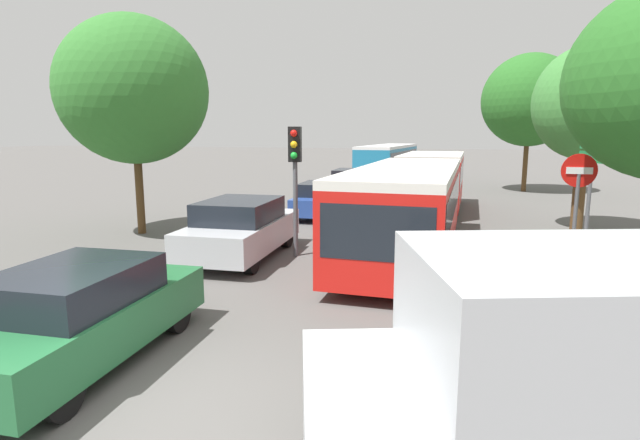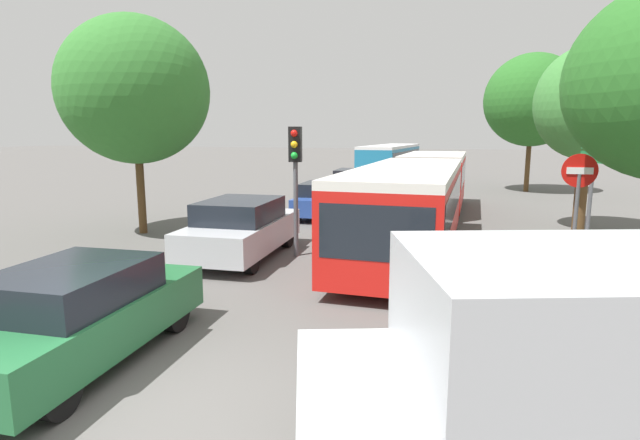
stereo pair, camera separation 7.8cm
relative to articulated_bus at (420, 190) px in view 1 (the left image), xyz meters
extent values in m
plane|color=#565451|center=(-2.08, -11.94, -1.37)|extent=(200.00, 200.00, 0.00)
cube|color=red|center=(-0.05, -3.46, -0.15)|extent=(2.54, 8.97, 1.93)
cube|color=black|center=(-0.05, -3.46, 0.20)|extent=(2.55, 8.61, 0.85)
cube|color=silver|center=(-0.05, -3.46, 0.91)|extent=(2.54, 8.97, 0.19)
cube|color=red|center=(0.08, 5.01, -0.15)|extent=(2.49, 6.15, 1.93)
cube|color=black|center=(0.08, 5.01, 0.20)|extent=(2.51, 5.91, 0.85)
cube|color=silver|center=(0.08, 5.01, 0.91)|extent=(2.49, 6.15, 0.19)
cylinder|color=black|center=(0.02, 1.48, -0.15)|extent=(1.79, 0.97, 1.77)
cube|color=black|center=(-0.12, -7.89, 0.08)|extent=(2.11, 0.13, 1.03)
cylinder|color=black|center=(0.91, -6.33, -0.90)|extent=(0.30, 0.94, 0.94)
cylinder|color=black|center=(-1.10, -6.30, -0.90)|extent=(0.30, 0.94, 0.94)
cylinder|color=black|center=(1.00, -0.61, -0.90)|extent=(0.30, 0.94, 0.94)
cylinder|color=black|center=(-1.02, -0.58, -0.90)|extent=(0.30, 0.94, 0.94)
cylinder|color=black|center=(1.08, 4.99, -0.90)|extent=(0.30, 0.94, 0.94)
cylinder|color=black|center=(-0.93, 5.02, -0.90)|extent=(0.30, 0.94, 0.94)
cube|color=teal|center=(-4.01, 20.19, -0.16)|extent=(3.09, 11.08, 1.90)
cube|color=black|center=(-4.01, 20.19, 0.19)|extent=(3.08, 10.53, 0.80)
cube|color=silver|center=(-4.01, 20.19, 0.89)|extent=(3.09, 11.08, 0.19)
cylinder|color=black|center=(-4.81, 23.86, -0.89)|extent=(0.34, 0.97, 0.95)
cylinder|color=black|center=(-2.77, 23.73, -0.89)|extent=(0.34, 0.97, 0.95)
cylinder|color=black|center=(-5.23, 16.97, -0.89)|extent=(0.34, 0.97, 0.95)
cylinder|color=black|center=(-3.19, 16.85, -0.89)|extent=(0.34, 0.97, 0.95)
cube|color=#236638|center=(-3.76, -11.16, -0.78)|extent=(1.95, 4.20, 0.67)
cube|color=black|center=(-3.76, -11.25, -0.20)|extent=(1.71, 2.23, 0.51)
cylinder|color=black|center=(-4.56, -9.88, -1.06)|extent=(0.25, 0.64, 0.63)
cylinder|color=black|center=(-3.10, -9.81, -1.06)|extent=(0.25, 0.64, 0.63)
cylinder|color=black|center=(-2.97, -12.43, -1.06)|extent=(0.25, 0.64, 0.63)
cube|color=#B7BABF|center=(-4.18, -4.91, -0.74)|extent=(2.10, 4.52, 0.72)
cube|color=black|center=(-4.18, -5.02, -0.10)|extent=(1.84, 2.41, 0.55)
cylinder|color=black|center=(-5.04, -3.54, -1.03)|extent=(0.27, 0.69, 0.68)
cylinder|color=black|center=(-3.46, -3.46, -1.03)|extent=(0.27, 0.69, 0.68)
cylinder|color=black|center=(-4.90, -6.37, -1.03)|extent=(0.27, 0.69, 0.68)
cylinder|color=black|center=(-3.32, -6.29, -1.03)|extent=(0.27, 0.69, 0.68)
cube|color=#284799|center=(-3.93, 1.93, -0.82)|extent=(1.83, 3.95, 0.63)
cube|color=black|center=(-3.92, 1.83, -0.26)|extent=(1.61, 2.10, 0.48)
cylinder|color=black|center=(-4.68, 3.13, -1.08)|extent=(0.23, 0.60, 0.59)
cylinder|color=black|center=(-3.30, 3.20, -1.08)|extent=(0.23, 0.60, 0.59)
cylinder|color=black|center=(-4.55, 0.65, -1.08)|extent=(0.23, 0.60, 0.59)
cylinder|color=black|center=(-3.17, 0.72, -1.08)|extent=(0.23, 0.60, 0.59)
cube|color=#B21E19|center=(-4.04, 7.82, -0.78)|extent=(1.97, 4.25, 0.67)
cube|color=black|center=(-4.04, 7.72, -0.18)|extent=(1.73, 2.26, 0.52)
cylinder|color=black|center=(-4.85, 9.11, -1.05)|extent=(0.25, 0.64, 0.63)
cylinder|color=black|center=(-3.37, 9.19, -1.05)|extent=(0.25, 0.64, 0.63)
cylinder|color=black|center=(-4.71, 6.45, -1.05)|extent=(0.25, 0.64, 0.63)
cylinder|color=black|center=(-3.23, 6.52, -1.05)|extent=(0.25, 0.64, 0.63)
cube|color=#B7BABF|center=(0.62, -13.02, -0.53)|extent=(1.46, 2.09, 1.00)
cylinder|color=black|center=(0.74, -12.10, -1.01)|extent=(0.76, 0.46, 0.72)
cylinder|color=#56595E|center=(-2.87, -4.38, 0.33)|extent=(0.12, 0.12, 3.40)
cube|color=black|center=(-2.87, -4.38, 1.58)|extent=(0.35, 0.28, 0.90)
sphere|color=red|center=(-2.84, -4.53, 1.86)|extent=(0.18, 0.18, 0.18)
sphere|color=#EAAD14|center=(-2.84, -4.53, 1.58)|extent=(0.18, 0.18, 0.18)
sphere|color=green|center=(-2.84, -4.53, 1.30)|extent=(0.18, 0.18, 0.18)
cylinder|color=#56595E|center=(3.65, -5.21, -0.17)|extent=(0.08, 0.08, 2.40)
cylinder|color=red|center=(3.65, -5.21, 1.10)|extent=(0.70, 0.03, 0.70)
cube|color=white|center=(3.65, -5.23, 1.10)|extent=(0.50, 0.04, 0.14)
cylinder|color=#56595E|center=(4.55, -2.18, 0.43)|extent=(0.10, 0.10, 3.60)
cube|color=#197A38|center=(4.55, -2.18, 1.93)|extent=(0.39, 1.38, 0.28)
cube|color=#197A38|center=(4.55, -2.18, 1.59)|extent=(0.39, 1.38, 0.28)
cube|color=#197A38|center=(4.55, -2.18, 1.25)|extent=(0.39, 1.38, 0.28)
cylinder|color=#51381E|center=(-8.70, -2.87, 0.05)|extent=(0.25, 0.25, 2.84)
ellipsoid|color=#33752D|center=(-8.70, -2.87, 3.18)|extent=(4.63, 4.63, 4.57)
ellipsoid|color=#33752D|center=(-8.58, -2.98, 2.49)|extent=(2.78, 2.78, 2.51)
cylinder|color=#51381E|center=(5.09, 1.64, 0.04)|extent=(0.40, 0.40, 2.83)
ellipsoid|color=#3D7F38|center=(5.09, 1.64, 2.83)|extent=(3.38, 3.38, 3.66)
cylinder|color=#51381E|center=(4.63, 13.27, 0.19)|extent=(0.26, 0.26, 3.12)
ellipsoid|color=#286623|center=(4.63, 13.27, 3.62)|extent=(5.10, 5.10, 4.98)
camera|label=1|loc=(1.34, -16.67, 1.87)|focal=28.00mm
camera|label=2|loc=(1.41, -16.64, 1.87)|focal=28.00mm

